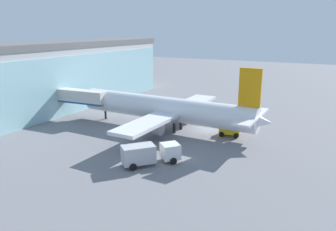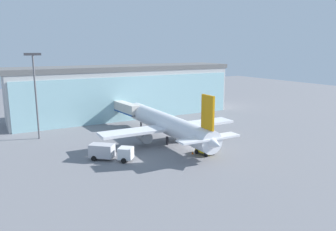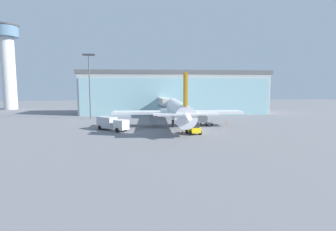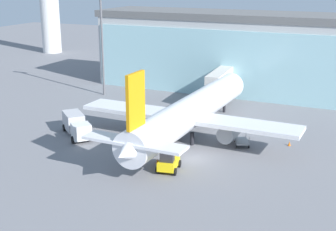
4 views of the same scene
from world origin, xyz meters
TOP-DOWN VIEW (x-y plane):
  - ground at (0.00, 0.00)m, footprint 240.00×240.00m
  - terminal_building at (-0.00, 34.02)m, footprint 60.83×14.50m
  - jet_bridge at (-4.42, 24.97)m, footprint 2.99×13.69m
  - airplane at (-2.80, 6.05)m, footprint 28.44×35.00m
  - catering_truck at (-16.83, 1.34)m, footprint 6.87×6.56m
  - baggage_cart at (3.89, 6.36)m, footprint 2.59×3.21m
  - pushback_tug at (-1.20, -4.43)m, footprint 2.64×3.46m
  - safety_cone_nose at (-3.08, -3.15)m, footprint 0.36×0.36m
  - safety_cone_wingtip at (9.34, 8.51)m, footprint 0.36×0.36m

SIDE VIEW (x-z plane):
  - ground at x=0.00m, z-range 0.00..0.00m
  - safety_cone_nose at x=-3.08m, z-range 0.00..0.55m
  - safety_cone_wingtip at x=9.34m, z-range 0.00..0.55m
  - baggage_cart at x=3.89m, z-range -0.25..1.25m
  - pushback_tug at x=-1.20m, z-range -0.18..2.12m
  - catering_truck at x=-16.83m, z-range 0.14..2.79m
  - airplane at x=-2.80m, z-range -2.05..9.06m
  - jet_bridge at x=-4.42m, z-range 1.39..6.91m
  - terminal_building at x=0.00m, z-range 0.00..13.82m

